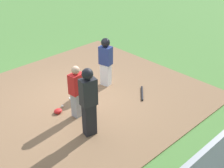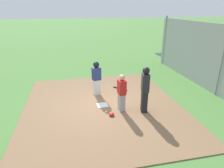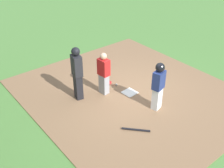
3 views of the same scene
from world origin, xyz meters
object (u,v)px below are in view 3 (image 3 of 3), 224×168
Objects in this scene: home_plate at (130,92)px; catcher at (104,73)px; catcher_mask at (109,82)px; baseball at (117,84)px; umpire at (77,72)px; runner at (158,84)px; baseball_bat at (136,130)px.

catcher is (-0.56, -0.68, 0.76)m from home_plate.
catcher_mask reaches higher than baseball.
umpire is 1.15× the size of runner.
baseball is (-0.65, -0.05, 0.03)m from home_plate.
catcher_mask is at bearing 13.77° from umpire.
runner reaches higher than baseball_bat.
runner is 21.50× the size of baseball.
home_plate is at bearing -44.50° from catcher.
baseball_bat is at bearing -21.30° from catcher_mask.
umpire is (-0.85, -1.51, 0.96)m from home_plate.
baseball_bat is (2.39, 0.35, -0.94)m from umpire.
catcher is 2.28m from baseball_bat.
umpire reaches higher than baseball.
runner reaches higher than baseball.
baseball is at bearing -9.99° from runner.
umpire is 7.59× the size of catcher_mask.
home_plate is 0.54× the size of baseball_bat.
home_plate is 0.29× the size of catcher.
catcher is at bearing -7.70° from umpire.
catcher is 6.23× the size of catcher_mask.
runner is 1.97× the size of baseball_bat.
umpire is at bearing -97.71° from baseball.
catcher_mask is (-0.90, -0.20, 0.05)m from home_plate.
baseball_bat is (0.38, -1.23, -0.87)m from runner.
home_plate is 0.24× the size of umpire.
baseball is at bearing 3.04° from catcher.
runner is 2.01m from baseball.
catcher is 0.97m from baseball.
umpire reaches higher than runner.
baseball_bat is 10.91× the size of baseball.
baseball_bat is (2.11, -0.48, -0.74)m from catcher.
catcher_mask is 3.24× the size of baseball.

